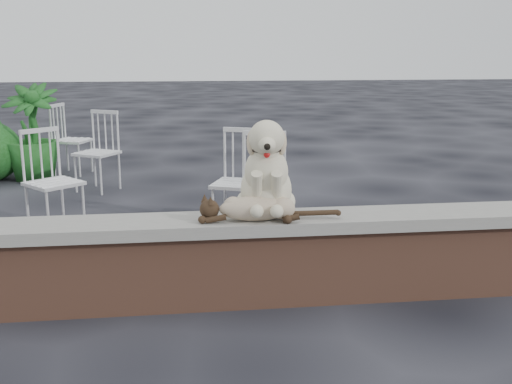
{
  "coord_description": "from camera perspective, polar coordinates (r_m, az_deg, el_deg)",
  "views": [
    {
      "loc": [
        0.51,
        -3.76,
        1.63
      ],
      "look_at": [
        1.01,
        0.2,
        0.7
      ],
      "focal_mm": 42.57,
      "sensor_mm": 36.0,
      "label": 1
    }
  ],
  "objects": [
    {
      "name": "ground",
      "position": [
        4.13,
        -13.96,
        -10.53
      ],
      "size": [
        60.0,
        60.0,
        0.0
      ],
      "primitive_type": "plane",
      "color": "black",
      "rests_on": "ground"
    },
    {
      "name": "brick_wall",
      "position": [
        4.04,
        -14.16,
        -7.28
      ],
      "size": [
        6.0,
        0.3,
        0.5
      ],
      "primitive_type": "cube",
      "color": "brown",
      "rests_on": "ground"
    },
    {
      "name": "capstone",
      "position": [
        3.95,
        -14.4,
        -3.34
      ],
      "size": [
        6.2,
        0.4,
        0.08
      ],
      "primitive_type": "cube",
      "color": "slate",
      "rests_on": "brick_wall"
    },
    {
      "name": "dog",
      "position": [
        3.94,
        0.96,
        2.48
      ],
      "size": [
        0.49,
        0.61,
        0.65
      ],
      "primitive_type": null,
      "rotation": [
        0.0,
        0.0,
        -0.12
      ],
      "color": "beige",
      "rests_on": "capstone"
    },
    {
      "name": "cat",
      "position": [
        3.84,
        0.08,
        -1.38
      ],
      "size": [
        1.09,
        0.38,
        0.18
      ],
      "primitive_type": null,
      "rotation": [
        0.0,
        0.0,
        -0.12
      ],
      "color": "tan",
      "rests_on": "capstone"
    },
    {
      "name": "chair_c",
      "position": [
        5.66,
        0.9,
        1.29
      ],
      "size": [
        0.66,
        0.66,
        0.94
      ],
      "primitive_type": null,
      "rotation": [
        0.0,
        0.0,
        2.95
      ],
      "color": "silver",
      "rests_on": "ground"
    },
    {
      "name": "chair_a",
      "position": [
        5.83,
        -18.49,
        0.96
      ],
      "size": [
        0.79,
        0.79,
        0.94
      ],
      "primitive_type": null,
      "rotation": [
        0.0,
        0.0,
        0.72
      ],
      "color": "silver",
      "rests_on": "ground"
    },
    {
      "name": "chair_b",
      "position": [
        7.41,
        -14.75,
        3.69
      ],
      "size": [
        0.77,
        0.77,
        0.94
      ],
      "primitive_type": null,
      "rotation": [
        0.0,
        0.0,
        -0.53
      ],
      "color": "silver",
      "rests_on": "ground"
    },
    {
      "name": "chair_d",
      "position": [
        5.51,
        -1.73,
        0.96
      ],
      "size": [
        0.73,
        0.73,
        0.94
      ],
      "primitive_type": null,
      "rotation": [
        0.0,
        0.0,
        -0.38
      ],
      "color": "silver",
      "rests_on": "ground"
    },
    {
      "name": "chair_e",
      "position": [
        8.53,
        -16.91,
        4.76
      ],
      "size": [
        0.71,
        0.71,
        0.94
      ],
      "primitive_type": null,
      "rotation": [
        0.0,
        0.0,
        1.25
      ],
      "color": "silver",
      "rests_on": "ground"
    },
    {
      "name": "potted_plant_b",
      "position": [
        8.27,
        -20.31,
        5.29
      ],
      "size": [
        0.77,
        0.77,
        1.23
      ],
      "primitive_type": "imported",
      "rotation": [
        0.0,
        0.0,
        -0.12
      ],
      "color": "#164413",
      "rests_on": "ground"
    }
  ]
}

